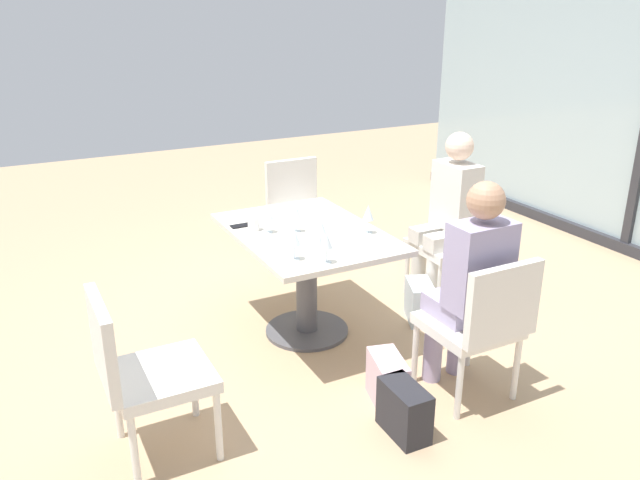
{
  "coord_description": "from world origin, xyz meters",
  "views": [
    {
      "loc": [
        3.46,
        -1.69,
        2.12
      ],
      "look_at": [
        0.0,
        0.1,
        0.65
      ],
      "focal_mm": 35.84,
      "sensor_mm": 36.0,
      "label": 1
    }
  ],
  "objects_px": {
    "dining_table_main": "(306,258)",
    "coffee_cup": "(254,224)",
    "person_far_right": "(471,279)",
    "handbag_2": "(387,380)",
    "wine_glass_0": "(267,213)",
    "wine_glass_1": "(296,212)",
    "chair_front_right": "(140,367)",
    "chair_far_right": "(481,320)",
    "chair_far_left": "(299,207)",
    "person_near_window": "(448,210)",
    "wine_glass_5": "(326,241)",
    "wine_glass_4": "(321,226)",
    "cell_phone_on_table": "(242,226)",
    "chair_near_window": "(458,234)",
    "wine_glass_3": "(368,213)",
    "wine_glass_2": "(294,238)",
    "handbag_1": "(420,302)",
    "handbag_0": "(404,410)"
  },
  "relations": [
    {
      "from": "person_far_right",
      "to": "chair_far_left",
      "type": "bearing_deg",
      "value": 180.0
    },
    {
      "from": "chair_front_right",
      "to": "cell_phone_on_table",
      "type": "distance_m",
      "value": 1.4
    },
    {
      "from": "chair_far_right",
      "to": "wine_glass_1",
      "type": "distance_m",
      "value": 1.33
    },
    {
      "from": "dining_table_main",
      "to": "coffee_cup",
      "type": "height_order",
      "value": "coffee_cup"
    },
    {
      "from": "chair_far_left",
      "to": "wine_glass_2",
      "type": "relative_size",
      "value": 4.7
    },
    {
      "from": "dining_table_main",
      "to": "wine_glass_5",
      "type": "xyz_separation_m",
      "value": [
        0.53,
        -0.13,
        0.32
      ]
    },
    {
      "from": "chair_front_right",
      "to": "coffee_cup",
      "type": "bearing_deg",
      "value": 134.06
    },
    {
      "from": "chair_near_window",
      "to": "wine_glass_0",
      "type": "relative_size",
      "value": 4.7
    },
    {
      "from": "chair_near_window",
      "to": "handbag_2",
      "type": "height_order",
      "value": "chair_near_window"
    },
    {
      "from": "wine_glass_4",
      "to": "wine_glass_3",
      "type": "bearing_deg",
      "value": 101.33
    },
    {
      "from": "handbag_1",
      "to": "chair_far_left",
      "type": "bearing_deg",
      "value": -144.21
    },
    {
      "from": "wine_glass_1",
      "to": "wine_glass_4",
      "type": "bearing_deg",
      "value": 3.16
    },
    {
      "from": "person_near_window",
      "to": "wine_glass_2",
      "type": "bearing_deg",
      "value": -74.03
    },
    {
      "from": "wine_glass_1",
      "to": "chair_far_right",
      "type": "bearing_deg",
      "value": 25.94
    },
    {
      "from": "wine_glass_2",
      "to": "handbag_1",
      "type": "height_order",
      "value": "wine_glass_2"
    },
    {
      "from": "person_near_window",
      "to": "wine_glass_1",
      "type": "bearing_deg",
      "value": -90.68
    },
    {
      "from": "coffee_cup",
      "to": "handbag_2",
      "type": "xyz_separation_m",
      "value": [
        1.1,
        0.33,
        -0.64
      ]
    },
    {
      "from": "dining_table_main",
      "to": "person_far_right",
      "type": "relative_size",
      "value": 0.98
    },
    {
      "from": "wine_glass_4",
      "to": "handbag_0",
      "type": "xyz_separation_m",
      "value": [
        0.91,
        0.01,
        -0.72
      ]
    },
    {
      "from": "chair_far_right",
      "to": "chair_front_right",
      "type": "bearing_deg",
      "value": -102.15
    },
    {
      "from": "wine_glass_3",
      "to": "wine_glass_5",
      "type": "distance_m",
      "value": 0.56
    },
    {
      "from": "chair_front_right",
      "to": "wine_glass_4",
      "type": "bearing_deg",
      "value": 111.14
    },
    {
      "from": "chair_far_left",
      "to": "person_near_window",
      "type": "bearing_deg",
      "value": 29.72
    },
    {
      "from": "person_far_right",
      "to": "wine_glass_5",
      "type": "relative_size",
      "value": 6.81
    },
    {
      "from": "cell_phone_on_table",
      "to": "wine_glass_2",
      "type": "bearing_deg",
      "value": 5.65
    },
    {
      "from": "coffee_cup",
      "to": "cell_phone_on_table",
      "type": "bearing_deg",
      "value": -159.33
    },
    {
      "from": "chair_front_right",
      "to": "wine_glass_0",
      "type": "distance_m",
      "value": 1.37
    },
    {
      "from": "dining_table_main",
      "to": "coffee_cup",
      "type": "relative_size",
      "value": 13.7
    },
    {
      "from": "dining_table_main",
      "to": "chair_near_window",
      "type": "height_order",
      "value": "chair_near_window"
    },
    {
      "from": "wine_glass_2",
      "to": "wine_glass_5",
      "type": "bearing_deg",
      "value": 47.75
    },
    {
      "from": "wine_glass_4",
      "to": "cell_phone_on_table",
      "type": "xyz_separation_m",
      "value": [
        -0.57,
        -0.29,
        -0.13
      ]
    },
    {
      "from": "chair_far_left",
      "to": "wine_glass_1",
      "type": "xyz_separation_m",
      "value": [
        1.12,
        -0.56,
        0.37
      ]
    },
    {
      "from": "chair_far_right",
      "to": "wine_glass_0",
      "type": "height_order",
      "value": "wine_glass_0"
    },
    {
      "from": "coffee_cup",
      "to": "chair_far_left",
      "type": "bearing_deg",
      "value": 140.87
    },
    {
      "from": "chair_far_right",
      "to": "wine_glass_3",
      "type": "height_order",
      "value": "wine_glass_3"
    },
    {
      "from": "wine_glass_0",
      "to": "wine_glass_1",
      "type": "bearing_deg",
      "value": 67.86
    },
    {
      "from": "chair_front_right",
      "to": "person_far_right",
      "type": "distance_m",
      "value": 1.77
    },
    {
      "from": "dining_table_main",
      "to": "cell_phone_on_table",
      "type": "height_order",
      "value": "cell_phone_on_table"
    },
    {
      "from": "wine_glass_3",
      "to": "coffee_cup",
      "type": "distance_m",
      "value": 0.74
    },
    {
      "from": "wine_glass_3",
      "to": "wine_glass_5",
      "type": "height_order",
      "value": "same"
    },
    {
      "from": "chair_far_right",
      "to": "wine_glass_5",
      "type": "relative_size",
      "value": 4.7
    },
    {
      "from": "chair_far_right",
      "to": "coffee_cup",
      "type": "height_order",
      "value": "chair_far_right"
    },
    {
      "from": "person_far_right",
      "to": "wine_glass_0",
      "type": "xyz_separation_m",
      "value": [
        -1.1,
        -0.72,
        0.16
      ]
    },
    {
      "from": "wine_glass_4",
      "to": "chair_front_right",
      "type": "bearing_deg",
      "value": -68.86
    },
    {
      "from": "person_far_right",
      "to": "coffee_cup",
      "type": "relative_size",
      "value": 14.0
    },
    {
      "from": "wine_glass_3",
      "to": "wine_glass_5",
      "type": "bearing_deg",
      "value": -56.2
    },
    {
      "from": "person_far_right",
      "to": "cell_phone_on_table",
      "type": "xyz_separation_m",
      "value": [
        -1.3,
        -0.83,
        0.03
      ]
    },
    {
      "from": "dining_table_main",
      "to": "cell_phone_on_table",
      "type": "relative_size",
      "value": 8.56
    },
    {
      "from": "person_far_right",
      "to": "chair_near_window",
      "type": "bearing_deg",
      "value": 143.55
    },
    {
      "from": "person_far_right",
      "to": "wine_glass_2",
      "type": "distance_m",
      "value": 1.0
    }
  ]
}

